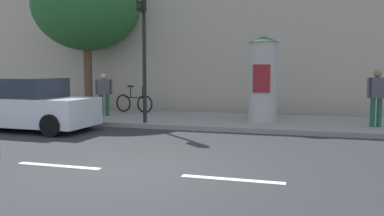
# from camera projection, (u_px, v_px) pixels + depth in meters

# --- Properties ---
(ground_plane) EXTENTS (80.00, 80.00, 0.00)m
(ground_plane) POSITION_uv_depth(u_px,v_px,m) (140.00, 172.00, 7.23)
(ground_plane) COLOR #2B2B2D
(sidewalk_curb) EXTENTS (36.00, 4.00, 0.15)m
(sidewalk_curb) POSITION_uv_depth(u_px,v_px,m) (220.00, 121.00, 13.91)
(sidewalk_curb) COLOR gray
(sidewalk_curb) RESTS_ON ground_plane
(lane_markings) EXTENTS (25.80, 0.16, 0.01)m
(lane_markings) POSITION_uv_depth(u_px,v_px,m) (140.00, 172.00, 7.23)
(lane_markings) COLOR silver
(lane_markings) RESTS_ON ground_plane
(building_backdrop) EXTENTS (36.00, 5.00, 8.35)m
(building_backdrop) POSITION_uv_depth(u_px,v_px,m) (244.00, 20.00, 18.29)
(building_backdrop) COLOR #B7A893
(building_backdrop) RESTS_ON ground_plane
(traffic_light) EXTENTS (0.24, 0.45, 4.31)m
(traffic_light) POSITION_uv_depth(u_px,v_px,m) (143.00, 33.00, 12.54)
(traffic_light) COLOR black
(traffic_light) RESTS_ON sidewalk_curb
(poster_column) EXTENTS (1.01, 1.01, 2.82)m
(poster_column) POSITION_uv_depth(u_px,v_px,m) (263.00, 79.00, 13.01)
(poster_column) COLOR #B2ADA3
(poster_column) RESTS_ON sidewalk_curb
(street_tree) EXTENTS (4.45, 4.45, 6.31)m
(street_tree) POSITION_uv_depth(u_px,v_px,m) (86.00, 5.00, 16.50)
(street_tree) COLOR brown
(street_tree) RESTS_ON sidewalk_curb
(pedestrian_near_pole) EXTENTS (0.57, 0.35, 1.73)m
(pedestrian_near_pole) POSITION_uv_depth(u_px,v_px,m) (377.00, 93.00, 11.84)
(pedestrian_near_pole) COLOR #1E5938
(pedestrian_near_pole) RESTS_ON sidewalk_curb
(pedestrian_in_red_top) EXTENTS (0.60, 0.40, 1.59)m
(pedestrian_in_red_top) POSITION_uv_depth(u_px,v_px,m) (104.00, 91.00, 14.65)
(pedestrian_in_red_top) COLOR #1E5938
(pedestrian_in_red_top) RESTS_ON sidewalk_curb
(bicycle_leaning) EXTENTS (1.75, 0.39, 1.09)m
(bicycle_leaning) POSITION_uv_depth(u_px,v_px,m) (134.00, 103.00, 15.92)
(bicycle_leaning) COLOR black
(bicycle_leaning) RESTS_ON sidewalk_curb
(parked_car_silver) EXTENTS (4.14, 1.98, 1.61)m
(parked_car_silver) POSITION_uv_depth(u_px,v_px,m) (28.00, 105.00, 12.21)
(parked_car_silver) COLOR silver
(parked_car_silver) RESTS_ON ground_plane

